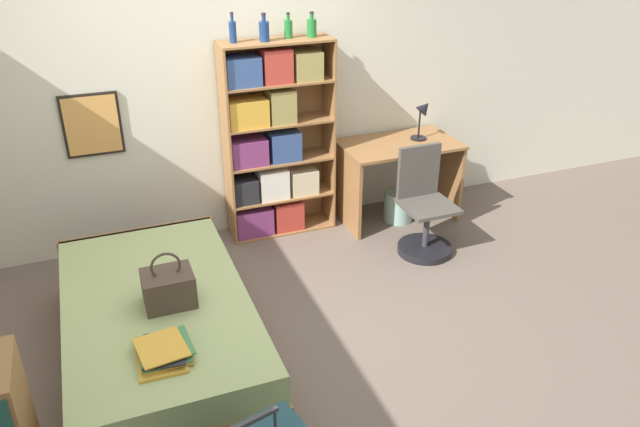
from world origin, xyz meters
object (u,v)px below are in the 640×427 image
at_px(bed, 159,328).
at_px(waste_bin, 398,206).
at_px(bottle_brown, 264,31).
at_px(book_stack_on_bed, 163,351).
at_px(desk, 398,167).
at_px(bottle_clear, 288,28).
at_px(desk_chair, 424,219).
at_px(handbag, 169,288).
at_px(bookcase, 271,144).
at_px(desk_lamp, 423,113).
at_px(bottle_blue, 312,27).
at_px(bottle_green, 233,31).

distance_m(bed, waste_bin, 2.60).
bearing_deg(bottle_brown, book_stack_on_bed, -121.61).
bearing_deg(desk, bottle_clear, 168.25).
xyz_separation_m(desk_chair, waste_bin, (0.06, 0.56, -0.14)).
distance_m(bed, handbag, 0.37).
xyz_separation_m(bed, bottle_brown, (1.17, 1.37, 1.52)).
height_order(bed, bookcase, bookcase).
xyz_separation_m(bottle_clear, waste_bin, (0.94, -0.26, -1.61)).
distance_m(handbag, desk_chair, 2.31).
bearing_deg(book_stack_on_bed, desk, 37.49).
bearing_deg(bottle_brown, desk_lamp, -4.69).
bearing_deg(bottle_brown, bottle_clear, 14.65).
height_order(bed, bottle_blue, bottle_blue).
distance_m(bottle_clear, bottle_blue, 0.19).
bearing_deg(bottle_clear, bottle_blue, -9.35).
bearing_deg(bottle_green, desk_lamp, -5.34).
relative_size(desk, desk_chair, 1.17).
xyz_separation_m(book_stack_on_bed, waste_bin, (2.35, 1.75, -0.36)).
distance_m(desk_lamp, waste_bin, 0.86).
height_order(bed, desk_lamp, desk_lamp).
distance_m(bottle_blue, desk_lamp, 1.27).
distance_m(desk, desk_chair, 0.66).
height_order(book_stack_on_bed, bottle_green, bottle_green).
relative_size(bottle_brown, desk_lamp, 0.58).
bearing_deg(bottle_blue, bed, -138.24).
bearing_deg(bed, book_stack_on_bed, -93.31).
xyz_separation_m(bottle_green, bottle_blue, (0.64, -0.01, -0.01)).
xyz_separation_m(bed, desk_lamp, (2.56, 1.26, 0.73)).
bearing_deg(bookcase, desk_chair, -36.26).
bearing_deg(desk_chair, desk, 83.51).
bearing_deg(handbag, bottle_blue, 45.22).
height_order(handbag, desk_chair, desk_chair).
relative_size(book_stack_on_bed, waste_bin, 1.32).
distance_m(bottle_brown, bottle_clear, 0.22).
xyz_separation_m(handbag, bottle_green, (0.85, 1.51, 1.18)).
height_order(bottle_clear, bottle_blue, same).
xyz_separation_m(book_stack_on_bed, bottle_clear, (1.41, 2.00, 1.25)).
distance_m(bottle_green, waste_bin, 2.14).
bearing_deg(bed, bottle_clear, 45.98).
bearing_deg(bookcase, handbag, -126.83).
bearing_deg(handbag, bottle_clear, 49.59).
xyz_separation_m(desk_lamp, desk_chair, (-0.30, -0.65, -0.68)).
height_order(bed, handbag, handbag).
bearing_deg(bottle_blue, bottle_clear, 170.65).
bearing_deg(bottle_green, handbag, -119.36).
bearing_deg(desk_lamp, book_stack_on_bed, -144.70).
height_order(desk, desk_lamp, desk_lamp).
bearing_deg(bottle_brown, bottle_blue, 3.65).
distance_m(book_stack_on_bed, desk, 2.97).
bearing_deg(bottle_brown, waste_bin, -10.00).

